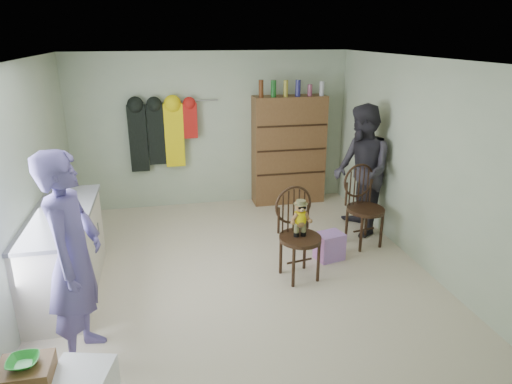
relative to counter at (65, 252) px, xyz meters
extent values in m
plane|color=beige|center=(1.95, 0.00, -0.47)|extent=(5.00, 5.00, 0.00)
plane|color=beige|center=(1.95, 2.50, 0.78)|extent=(4.50, 0.00, 4.50)
plane|color=beige|center=(-0.30, 0.00, 0.78)|extent=(0.00, 5.00, 5.00)
plane|color=beige|center=(4.20, 0.00, 0.78)|extent=(0.00, 5.00, 5.00)
plane|color=white|center=(1.95, 0.00, 2.03)|extent=(5.00, 5.00, 0.00)
cube|color=silver|center=(0.00, 0.00, -0.02)|extent=(0.60, 1.80, 0.90)
cube|color=slate|center=(0.00, 0.00, 0.45)|extent=(0.64, 1.86, 0.04)
cylinder|color=#99999E|center=(0.31, -0.45, 0.07)|extent=(0.02, 0.02, 0.14)
cylinder|color=#99999E|center=(0.31, 0.45, 0.07)|extent=(0.02, 0.02, 0.14)
imported|color=green|center=(0.06, -1.93, 0.09)|extent=(0.22, 0.22, 0.05)
cylinder|color=#311E11|center=(2.63, -0.27, 0.04)|extent=(0.57, 0.57, 0.05)
cylinder|color=#311E11|center=(2.50, -0.46, -0.23)|extent=(0.04, 0.04, 0.48)
cylinder|color=#311E11|center=(2.81, -0.40, -0.23)|extent=(0.04, 0.04, 0.48)
cylinder|color=#311E11|center=(2.43, -0.13, -0.23)|extent=(0.04, 0.04, 0.48)
cylinder|color=#311E11|center=(2.75, -0.07, -0.23)|extent=(0.04, 0.04, 0.48)
torus|color=#311E11|center=(2.59, -0.08, 0.38)|extent=(0.47, 0.12, 0.47)
cylinder|color=#311E11|center=(2.40, -0.12, 0.22)|extent=(0.03, 0.03, 0.32)
cylinder|color=#311E11|center=(2.78, -0.05, 0.22)|extent=(0.03, 0.03, 0.32)
cylinder|color=yellow|center=(2.63, -0.25, 0.29)|extent=(0.14, 0.14, 0.13)
cylinder|color=#475128|center=(2.63, -0.25, 0.16)|extent=(0.08, 0.08, 0.20)
sphere|color=#9E7042|center=(2.63, -0.25, 0.42)|extent=(0.12, 0.12, 0.12)
cylinder|color=#475128|center=(2.63, -0.25, 0.48)|extent=(0.11, 0.11, 0.04)
cube|color=black|center=(2.63, -0.30, 0.43)|extent=(0.09, 0.01, 0.02)
cylinder|color=#311E11|center=(3.75, 0.41, 0.04)|extent=(0.58, 0.58, 0.05)
cylinder|color=#311E11|center=(3.62, 0.22, -0.23)|extent=(0.04, 0.04, 0.49)
cylinder|color=#311E11|center=(3.94, 0.28, -0.23)|extent=(0.04, 0.04, 0.49)
cylinder|color=#311E11|center=(3.56, 0.55, -0.23)|extent=(0.04, 0.04, 0.49)
cylinder|color=#311E11|center=(3.88, 0.61, -0.23)|extent=(0.04, 0.04, 0.49)
torus|color=#311E11|center=(3.71, 0.60, 0.39)|extent=(0.47, 0.12, 0.48)
cylinder|color=#311E11|center=(3.52, 0.55, 0.23)|extent=(0.03, 0.03, 0.33)
cylinder|color=#311E11|center=(3.91, 0.63, 0.23)|extent=(0.03, 0.03, 0.33)
cube|color=pink|center=(3.14, 0.11, -0.29)|extent=(0.39, 0.33, 0.35)
imported|color=#5E5298|center=(0.34, -1.18, 0.48)|extent=(0.55, 0.76, 1.91)
imported|color=#2D2B33|center=(3.85, 0.83, 0.46)|extent=(0.75, 0.94, 1.86)
cube|color=brown|center=(3.20, 2.30, 0.43)|extent=(1.20, 0.38, 1.80)
cube|color=#311E11|center=(3.20, 2.11, 0.08)|extent=(1.16, 0.02, 0.03)
cube|color=#311E11|center=(3.20, 2.11, 0.48)|extent=(1.16, 0.02, 0.03)
cube|color=#311E11|center=(3.20, 2.11, 0.88)|extent=(1.16, 0.02, 0.03)
cylinder|color=#592D14|center=(2.70, 2.20, 1.46)|extent=(0.08, 0.08, 0.27)
cylinder|color=#19591E|center=(2.90, 2.20, 1.46)|extent=(0.08, 0.08, 0.26)
cylinder|color=#A59933|center=(3.10, 2.20, 1.46)|extent=(0.07, 0.07, 0.26)
cylinder|color=navy|center=(3.30, 2.20, 1.46)|extent=(0.08, 0.08, 0.26)
cylinder|color=#8C3F59|center=(3.50, 2.20, 1.42)|extent=(0.07, 0.07, 0.18)
cylinder|color=#B2B2B7|center=(3.70, 2.20, 1.44)|extent=(0.08, 0.08, 0.23)
cylinder|color=#99999E|center=(1.55, 2.44, 1.28)|extent=(1.00, 0.02, 0.02)
cube|color=black|center=(0.77, 2.38, 0.72)|extent=(0.28, 0.10, 1.05)
cube|color=black|center=(1.05, 2.38, 0.77)|extent=(0.26, 0.10, 0.95)
cube|color=yellow|center=(1.33, 2.38, 0.75)|extent=(0.30, 0.10, 1.00)
cube|color=red|center=(1.59, 2.38, 0.97)|extent=(0.22, 0.10, 0.55)
camera|label=1|loc=(1.14, -4.87, 2.29)|focal=32.00mm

